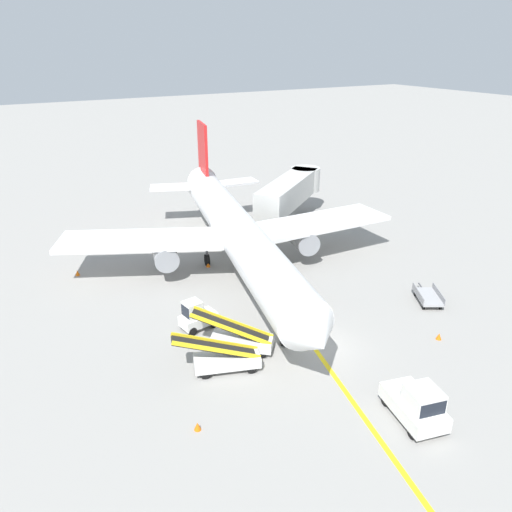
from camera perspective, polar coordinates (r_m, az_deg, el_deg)
ground_plane at (r=32.47m, az=7.21°, el=-10.08°), size 300.00×300.00×0.00m
taxi_line_yellow at (r=36.34m, az=3.51°, el=-6.03°), size 18.82×77.90×0.01m
airliner at (r=41.26m, az=-2.28°, el=2.88°), size 27.94×34.98×10.10m
jet_bridge at (r=52.65m, az=4.10°, el=7.49°), size 11.67×9.75×4.85m
pushback_tug at (r=27.44m, az=17.62°, el=-15.63°), size 2.65×3.93×2.20m
baggage_tug_near_wing at (r=33.81m, az=-6.71°, el=-6.75°), size 2.56×1.64×2.10m
belt_loader_forward_hold at (r=29.88m, az=-3.52°, el=-11.38°), size 5.15×2.75×2.59m
belt_loader_aft_hold at (r=31.54m, az=-1.84°, el=-9.30°), size 4.69×4.09×2.59m
baggage_cart_loaded at (r=39.10m, az=18.78°, el=-4.33°), size 2.75×3.65×0.94m
ground_crew_marshaller at (r=38.10m, az=4.77°, el=-3.08°), size 0.36×0.24×1.70m
safety_cone_nose_left at (r=34.86m, az=19.88°, el=-8.49°), size 0.36×0.36×0.44m
safety_cone_nose_right at (r=43.75m, az=-19.44°, el=-1.80°), size 0.36×0.36×0.44m
safety_cone_wingtip_left at (r=42.55m, az=-0.68°, el=-1.10°), size 0.36×0.36×0.44m
safety_cone_wingtip_right at (r=26.40m, az=-6.60°, el=-18.48°), size 0.36×0.36×0.44m
safety_cone_tail_area at (r=42.98m, az=-5.41°, el=-0.95°), size 0.36×0.36×0.44m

